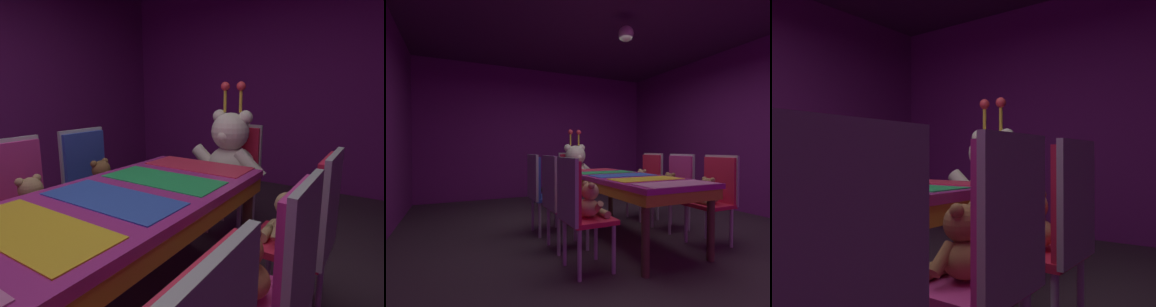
# 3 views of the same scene
# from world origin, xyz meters

# --- Properties ---
(wall_back) EXTENTS (5.20, 0.12, 2.80)m
(wall_back) POSITION_xyz_m (0.00, 3.20, 1.40)
(wall_back) COLOR #721E72
(wall_back) RESTS_ON ground_plane
(banquet_table) EXTENTS (0.90, 2.02, 0.75)m
(banquet_table) POSITION_xyz_m (0.00, 0.00, 0.65)
(banquet_table) COLOR #B22D8C
(banquet_table) RESTS_ON ground_plane
(chair_left_2) EXTENTS (0.42, 0.41, 0.98)m
(chair_left_2) POSITION_xyz_m (-0.86, 0.56, 0.60)
(chair_left_2) COLOR #2D47B2
(chair_left_2) RESTS_ON ground_plane
(teddy_left_2) EXTENTS (0.24, 0.32, 0.30)m
(teddy_left_2) POSITION_xyz_m (-0.72, 0.56, 0.59)
(teddy_left_2) COLOR brown
(teddy_left_2) RESTS_ON chair_left_2
(chair_right_0) EXTENTS (0.42, 0.41, 0.98)m
(chair_right_0) POSITION_xyz_m (0.84, -0.59, 0.60)
(chair_right_0) COLOR red
(chair_right_0) RESTS_ON ground_plane
(teddy_right_0) EXTENTS (0.23, 0.30, 0.29)m
(teddy_right_0) POSITION_xyz_m (0.70, -0.59, 0.58)
(teddy_right_0) COLOR #9E7247
(teddy_right_0) RESTS_ON chair_right_0
(chair_right_1) EXTENTS (0.42, 0.41, 0.98)m
(chair_right_1) POSITION_xyz_m (0.88, 0.02, 0.60)
(chair_right_1) COLOR #CC338C
(chair_right_1) RESTS_ON ground_plane
(teddy_right_1) EXTENTS (0.23, 0.30, 0.29)m
(teddy_right_1) POSITION_xyz_m (0.73, 0.02, 0.58)
(teddy_right_1) COLOR olive
(teddy_right_1) RESTS_ON chair_right_1
(chair_right_2) EXTENTS (0.42, 0.41, 0.98)m
(chair_right_2) POSITION_xyz_m (0.88, 0.60, 0.60)
(chair_right_2) COLOR red
(chair_right_2) RESTS_ON ground_plane
(teddy_right_2) EXTENTS (0.24, 0.31, 0.29)m
(teddy_right_2) POSITION_xyz_m (0.73, 0.60, 0.58)
(teddy_right_2) COLOR tan
(teddy_right_2) RESTS_ON chair_right_2
(throne_chair) EXTENTS (0.41, 0.42, 0.98)m
(throne_chair) POSITION_xyz_m (0.00, 1.54, 0.60)
(throne_chair) COLOR red
(throne_chair) RESTS_ON ground_plane
(king_teddy_bear) EXTENTS (0.71, 0.55, 0.91)m
(king_teddy_bear) POSITION_xyz_m (0.00, 1.37, 0.75)
(king_teddy_bear) COLOR silver
(king_teddy_bear) RESTS_ON throne_chair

